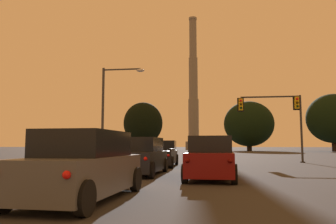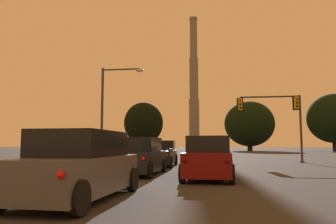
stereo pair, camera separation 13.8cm
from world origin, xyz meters
name	(u,v)px [view 1 (the left image)]	position (x,y,z in m)	size (l,w,h in m)	color
sedan_center_lane_front	(206,157)	(-0.23, 23.18, 0.67)	(2.05, 4.73, 1.43)	#0F3823
suv_left_lane_third	(83,166)	(-3.25, 8.95, 0.90)	(2.29, 4.97, 1.86)	#4C4F54
suv_center_lane_second	(211,158)	(0.17, 15.10, 0.90)	(2.27, 4.97, 1.86)	maroon
pickup_truck_left_lane_front	(161,155)	(-3.41, 23.66, 0.80)	(2.36, 5.57, 1.82)	black
suv_left_lane_second	(141,157)	(-3.36, 16.70, 0.90)	(2.17, 4.93, 1.86)	black
traffic_light_overhead_right	(279,111)	(6.05, 29.81, 4.46)	(5.56, 0.50, 5.82)	#2D2D30
street_lamp	(110,103)	(-7.69, 25.03, 4.76)	(3.42, 0.36, 7.59)	#38383A
smokestack	(193,97)	(-5.97, 111.46, 18.11)	(5.60, 5.60, 46.10)	slate
treeline_far_left	(249,124)	(10.13, 90.99, 7.29)	(13.38, 12.05, 13.41)	black
treeline_center_left	(143,123)	(-17.35, 82.71, 7.15)	(10.06, 9.05, 12.54)	black
treeline_center_right	(333,118)	(29.19, 83.38, 7.92)	(12.56, 11.30, 13.86)	black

